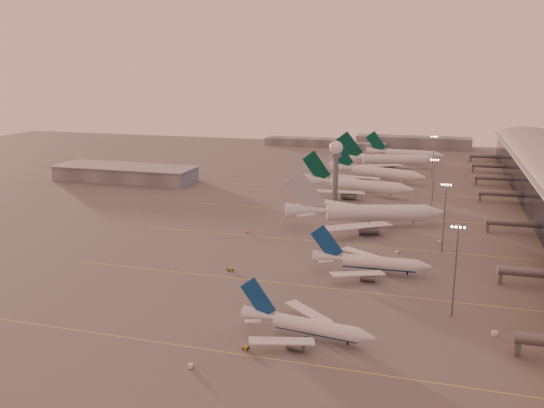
# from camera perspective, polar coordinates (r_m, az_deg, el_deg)

# --- Properties ---
(ground) EXTENTS (700.00, 700.00, 0.00)m
(ground) POSITION_cam_1_polar(r_m,az_deg,el_deg) (167.91, -3.06, -8.70)
(ground) COLOR #535151
(ground) RESTS_ON ground
(taxiway_markings) EXTENTS (180.00, 185.25, 0.02)m
(taxiway_markings) POSITION_cam_1_polar(r_m,az_deg,el_deg) (213.20, 9.71, -4.03)
(taxiway_markings) COLOR #DDD84E
(taxiway_markings) RESTS_ON ground
(hangar) EXTENTS (82.00, 27.00, 8.50)m
(hangar) POSITION_cam_1_polar(r_m,az_deg,el_deg) (339.61, -14.33, 2.99)
(hangar) COLOR slate
(hangar) RESTS_ON ground
(radar_tower) EXTENTS (6.40, 6.40, 31.10)m
(radar_tower) POSITION_cam_1_polar(r_m,az_deg,el_deg) (273.91, 6.34, 4.44)
(radar_tower) COLOR slate
(radar_tower) RESTS_ON ground
(mast_a) EXTENTS (3.60, 0.56, 25.00)m
(mast_a) POSITION_cam_1_polar(r_m,az_deg,el_deg) (154.56, 17.70, -5.89)
(mast_a) COLOR slate
(mast_a) RESTS_ON ground
(mast_b) EXTENTS (3.60, 0.56, 25.00)m
(mast_b) POSITION_cam_1_polar(r_m,az_deg,el_deg) (207.35, 16.69, -0.96)
(mast_b) COLOR slate
(mast_b) RESTS_ON ground
(mast_c) EXTENTS (3.60, 0.56, 25.00)m
(mast_c) POSITION_cam_1_polar(r_m,az_deg,el_deg) (261.11, 15.66, 1.98)
(mast_c) COLOR slate
(mast_c) RESTS_ON ground
(mast_d) EXTENTS (3.60, 0.56, 25.00)m
(mast_d) POSITION_cam_1_polar(r_m,az_deg,el_deg) (349.92, 15.67, 4.76)
(mast_d) COLOR slate
(mast_d) RESTS_ON ground
(distant_horizon) EXTENTS (165.00, 37.50, 9.00)m
(distant_horizon) POSITION_cam_1_polar(r_m,az_deg,el_deg) (477.88, 10.48, 6.03)
(distant_horizon) COLOR slate
(distant_horizon) RESTS_ON ground
(narrowbody_near) EXTENTS (34.15, 27.10, 13.38)m
(narrowbody_near) POSITION_cam_1_polar(r_m,az_deg,el_deg) (140.11, 3.43, -12.16)
(narrowbody_near) COLOR silver
(narrowbody_near) RESTS_ON ground
(narrowbody_mid) EXTENTS (37.88, 30.23, 14.80)m
(narrowbody_mid) POSITION_cam_1_polar(r_m,az_deg,el_deg) (183.72, 9.76, -5.91)
(narrowbody_mid) COLOR silver
(narrowbody_mid) RESTS_ON ground
(widebody_white) EXTENTS (64.38, 50.87, 23.25)m
(widebody_white) POSITION_cam_1_polar(r_m,az_deg,el_deg) (237.35, 9.26, -1.21)
(widebody_white) COLOR silver
(widebody_white) RESTS_ON ground
(greentail_a) EXTENTS (58.56, 46.93, 21.39)m
(greentail_a) POSITION_cam_1_polar(r_m,az_deg,el_deg) (294.37, 8.43, 1.60)
(greentail_a) COLOR silver
(greentail_a) RESTS_ON ground
(greentail_b) EXTENTS (57.50, 45.68, 21.69)m
(greentail_b) POSITION_cam_1_polar(r_m,az_deg,el_deg) (332.21, 10.27, 2.88)
(greentail_b) COLOR silver
(greentail_b) RESTS_ON ground
(greentail_c) EXTENTS (64.35, 51.38, 23.75)m
(greentail_c) POSITION_cam_1_polar(r_m,az_deg,el_deg) (376.76, 11.39, 4.11)
(greentail_c) COLOR silver
(greentail_c) RESTS_ON ground
(greentail_d) EXTENTS (54.12, 43.54, 19.66)m
(greentail_d) POSITION_cam_1_polar(r_m,az_deg,el_deg) (412.72, 13.00, 4.72)
(greentail_d) COLOR silver
(greentail_d) RESTS_ON ground
(gsv_truck_a) EXTENTS (5.42, 3.96, 2.08)m
(gsv_truck_a) POSITION_cam_1_polar(r_m,az_deg,el_deg) (129.34, -7.89, -15.40)
(gsv_truck_a) COLOR silver
(gsv_truck_a) RESTS_ON ground
(gsv_tug_near) EXTENTS (1.95, 3.08, 0.85)m
(gsv_tug_near) POSITION_cam_1_polar(r_m,az_deg,el_deg) (135.97, -2.61, -14.05)
(gsv_tug_near) COLOR orange
(gsv_tug_near) RESTS_ON ground
(gsv_catering_a) EXTENTS (5.93, 3.42, 4.59)m
(gsv_catering_a) POSITION_cam_1_polar(r_m,az_deg,el_deg) (151.16, 21.34, -11.30)
(gsv_catering_a) COLOR silver
(gsv_catering_a) RESTS_ON ground
(gsv_tug_mid) EXTENTS (3.91, 3.90, 0.98)m
(gsv_tug_mid) POSITION_cam_1_polar(r_m,az_deg,el_deg) (184.46, -4.15, -6.49)
(gsv_tug_mid) COLOR orange
(gsv_tug_mid) RESTS_ON ground
(gsv_truck_b) EXTENTS (5.50, 3.75, 2.09)m
(gsv_truck_b) POSITION_cam_1_polar(r_m,az_deg,el_deg) (205.54, 12.42, -4.51)
(gsv_truck_b) COLOR silver
(gsv_truck_b) RESTS_ON ground
(gsv_truck_c) EXTENTS (5.45, 4.15, 2.10)m
(gsv_truck_c) POSITION_cam_1_polar(r_m,az_deg,el_deg) (225.08, -2.40, -2.63)
(gsv_truck_c) COLOR orange
(gsv_truck_c) RESTS_ON ground
(gsv_catering_b) EXTENTS (4.74, 3.42, 3.56)m
(gsv_catering_b) POSITION_cam_1_polar(r_m,az_deg,el_deg) (221.13, 16.28, -3.27)
(gsv_catering_b) COLOR silver
(gsv_catering_b) RESTS_ON ground
(gsv_tug_far) EXTENTS (2.42, 3.49, 0.92)m
(gsv_tug_far) POSITION_cam_1_polar(r_m,az_deg,el_deg) (268.32, 5.69, -0.19)
(gsv_tug_far) COLOR silver
(gsv_tug_far) RESTS_ON ground
(gsv_truck_d) EXTENTS (3.28, 5.35, 2.04)m
(gsv_truck_d) POSITION_cam_1_polar(r_m,az_deg,el_deg) (287.40, 3.39, 0.88)
(gsv_truck_d) COLOR #545658
(gsv_truck_d) RESTS_ON ground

